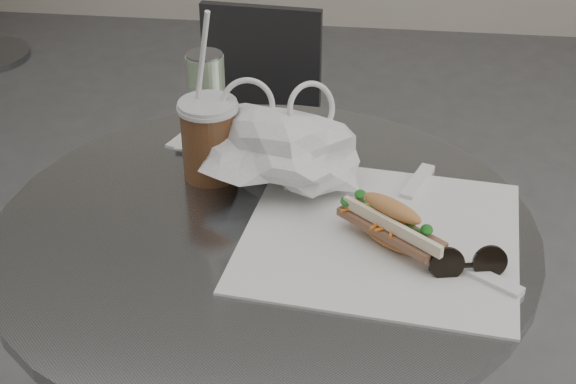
# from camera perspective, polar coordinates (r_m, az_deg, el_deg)

# --- Properties ---
(cafe_table) EXTENTS (0.76, 0.76, 0.74)m
(cafe_table) POSITION_cam_1_polar(r_m,az_deg,el_deg) (1.30, -1.44, -12.25)
(cafe_table) COLOR slate
(cafe_table) RESTS_ON ground
(chair_far) EXTENTS (0.38, 0.40, 0.73)m
(chair_far) POSITION_cam_1_polar(r_m,az_deg,el_deg) (2.03, -2.73, 1.04)
(chair_far) COLOR #2E2E31
(chair_far) RESTS_ON ground
(sandwich_paper) EXTENTS (0.40, 0.38, 0.00)m
(sandwich_paper) POSITION_cam_1_polar(r_m,az_deg,el_deg) (1.10, 6.61, -3.07)
(sandwich_paper) COLOR white
(sandwich_paper) RESTS_ON cafe_table
(banh_mi) EXTENTS (0.19, 0.18, 0.06)m
(banh_mi) POSITION_cam_1_polar(r_m,az_deg,el_deg) (1.07, 7.33, -2.30)
(banh_mi) COLOR #C7834B
(banh_mi) RESTS_ON sandwich_paper
(iced_coffee) EXTENTS (0.09, 0.09, 0.27)m
(iced_coffee) POSITION_cam_1_polar(r_m,az_deg,el_deg) (1.21, -5.62, 3.85)
(iced_coffee) COLOR brown
(iced_coffee) RESTS_ON cafe_table
(sunglasses) EXTENTS (0.10, 0.04, 0.04)m
(sunglasses) POSITION_cam_1_polar(r_m,az_deg,el_deg) (1.04, 12.66, -5.05)
(sunglasses) COLOR black
(sunglasses) RESTS_ON cafe_table
(plastic_bag) EXTENTS (0.28, 0.25, 0.11)m
(plastic_bag) POSITION_cam_1_polar(r_m,az_deg,el_deg) (1.18, -0.74, 2.97)
(plastic_bag) COLOR white
(plastic_bag) RESTS_ON cafe_table
(napkin_stack) EXTENTS (0.14, 0.14, 0.01)m
(napkin_stack) POSITION_cam_1_polar(r_m,az_deg,el_deg) (1.33, -5.42, 3.82)
(napkin_stack) COLOR white
(napkin_stack) RESTS_ON cafe_table
(drink_can) EXTENTS (0.06, 0.06, 0.12)m
(drink_can) POSITION_cam_1_polar(r_m,az_deg,el_deg) (1.37, -5.84, 7.37)
(drink_can) COLOR #649B5A
(drink_can) RESTS_ON cafe_table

